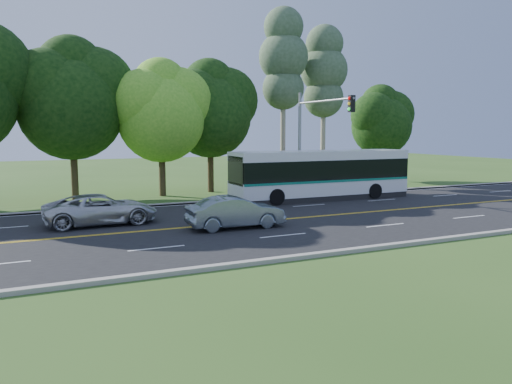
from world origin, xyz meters
name	(u,v)px	position (x,y,z in m)	size (l,w,h in m)	color
ground	(259,222)	(0.00, 0.00, 0.00)	(120.00, 120.00, 0.00)	#30521B
road	(259,221)	(0.00, 0.00, 0.01)	(60.00, 14.00, 0.02)	black
curb_north	(210,202)	(0.00, 7.15, 0.07)	(60.00, 0.30, 0.15)	gray
curb_south	(342,252)	(0.00, -7.15, 0.07)	(60.00, 0.30, 0.15)	gray
grass_verge	(200,198)	(0.00, 9.00, 0.05)	(60.00, 4.00, 0.10)	#30521B
lane_markings	(257,221)	(-0.09, 0.00, 0.02)	(57.60, 13.82, 0.00)	gold
tree_row	(109,96)	(-5.15, 12.13, 6.73)	(44.70, 9.10, 13.84)	black
bougainvillea_hedge	(301,185)	(7.18, 8.15, 0.72)	(9.50, 2.25, 1.50)	maroon
traffic_signal	(315,128)	(6.49, 5.40, 4.67)	(0.42, 6.10, 7.00)	gray
transit_bus	(321,175)	(7.10, 5.52, 1.59)	(12.14, 2.77, 3.17)	silver
sedan	(236,212)	(-1.71, -1.10, 0.76)	(1.56, 4.48, 1.48)	slate
suv	(101,209)	(-7.20, 2.47, 0.75)	(2.43, 5.27, 1.47)	silver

